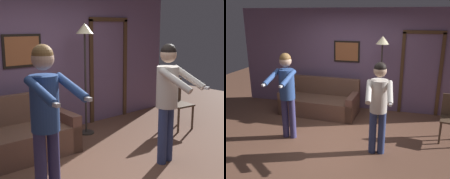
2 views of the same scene
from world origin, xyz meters
TOP-DOWN VIEW (x-y plane):
  - ground_plane at (0.00, 0.00)m, footprint 12.00×12.00m
  - back_wall_assembly at (0.02, 2.05)m, footprint 6.40×0.10m
  - couch at (-0.78, 1.41)m, footprint 1.93×0.92m
  - torchiere_lamp at (0.70, 1.56)m, footprint 0.31×0.31m
  - person_standing_left at (-0.96, -0.03)m, footprint 0.44×0.73m
  - person_standing_right at (0.84, -0.17)m, footprint 0.48×0.66m
  - dining_chair_distant at (2.21, 0.72)m, footprint 0.48×0.48m

SIDE VIEW (x-z plane):
  - ground_plane at x=0.00m, z-range 0.00..0.00m
  - couch at x=-0.78m, z-range -0.16..0.71m
  - dining_chair_distant at x=2.21m, z-range 0.06..0.99m
  - person_standing_right at x=0.84m, z-range 0.17..1.86m
  - person_standing_left at x=-0.96m, z-range 0.19..1.94m
  - back_wall_assembly at x=0.02m, z-range 0.00..2.60m
  - torchiere_lamp at x=0.70m, z-range 0.62..2.59m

